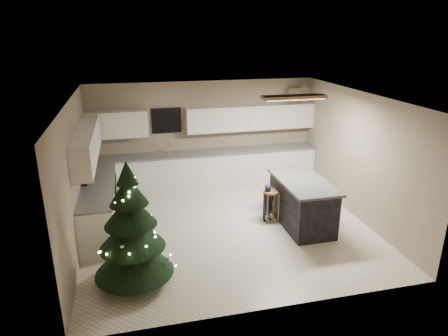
{
  "coord_description": "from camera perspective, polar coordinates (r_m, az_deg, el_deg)",
  "views": [
    {
      "loc": [
        -1.75,
        -6.91,
        3.77
      ],
      "look_at": [
        0.0,
        0.35,
        1.15
      ],
      "focal_mm": 32.0,
      "sensor_mm": 36.0,
      "label": 1
    }
  ],
  "objects": [
    {
      "name": "ground_plane",
      "position": [
        8.06,
        0.59,
        -8.54
      ],
      "size": [
        5.5,
        5.5,
        0.0
      ],
      "primitive_type": "plane",
      "color": "beige"
    },
    {
      "name": "room_shell",
      "position": [
        7.42,
        0.8,
        3.52
      ],
      "size": [
        5.52,
        5.02,
        2.61
      ],
      "color": "gray",
      "rests_on": "ground_plane"
    },
    {
      "name": "cabinetry",
      "position": [
        9.11,
        -7.49,
        -0.14
      ],
      "size": [
        5.5,
        3.2,
        2.0
      ],
      "color": "silver",
      "rests_on": "ground_plane"
    },
    {
      "name": "island",
      "position": [
        8.15,
        11.08,
        -4.87
      ],
      "size": [
        0.9,
        1.7,
        0.95
      ],
      "color": "black",
      "rests_on": "ground_plane"
    },
    {
      "name": "bar_stool",
      "position": [
        8.22,
        6.81,
        -4.31
      ],
      "size": [
        0.34,
        0.34,
        0.66
      ],
      "rotation": [
        0.0,
        0.0,
        -0.15
      ],
      "color": "brown",
      "rests_on": "ground_plane"
    },
    {
      "name": "christmas_tree",
      "position": [
        6.25,
        -13.02,
        -9.33
      ],
      "size": [
        1.26,
        1.21,
        2.01
      ],
      "rotation": [
        0.0,
        0.0,
        -0.07
      ],
      "color": "#3F2816",
      "rests_on": "ground_plane"
    },
    {
      "name": "toddler",
      "position": [
        8.23,
        6.33,
        -4.97
      ],
      "size": [
        0.35,
        0.3,
        0.8
      ],
      "primitive_type": "imported",
      "rotation": [
        0.0,
        0.0,
        0.47
      ],
      "color": "#111933",
      "rests_on": "ground_plane"
    },
    {
      "name": "rocking_horse",
      "position": [
        10.2,
        10.19,
        10.55
      ],
      "size": [
        0.63,
        0.38,
        0.52
      ],
      "rotation": [
        0.0,
        0.0,
        1.37
      ],
      "color": "brown",
      "rests_on": "cabinetry"
    }
  ]
}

